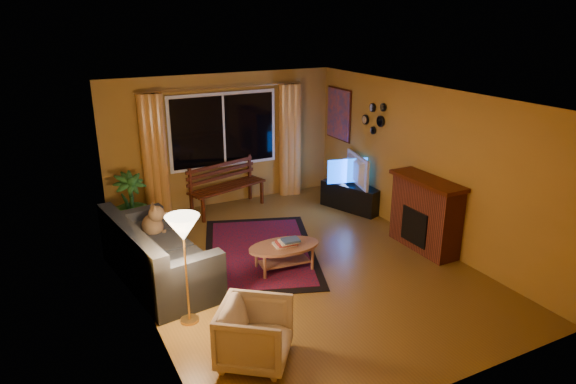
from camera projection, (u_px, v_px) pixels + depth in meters
name	position (u px, v px, depth m)	size (l,w,h in m)	color
floor	(297.00, 265.00, 7.63)	(4.50, 6.00, 0.02)	brown
ceiling	(298.00, 95.00, 6.79)	(4.50, 6.00, 0.02)	white
wall_back	(223.00, 140.00, 9.74)	(4.50, 0.02, 2.50)	#B4802E
wall_left	(134.00, 212.00, 6.24)	(0.02, 6.00, 2.50)	#B4802E
wall_right	(422.00, 164.00, 8.18)	(0.02, 6.00, 2.50)	#B4802E
window	(224.00, 130.00, 9.62)	(2.00, 0.02, 1.30)	black
curtain_rod	(223.00, 88.00, 9.31)	(0.03, 0.03, 3.20)	#BF8C3F
curtain_left	(154.00, 157.00, 9.09)	(0.36, 0.36, 2.24)	gold
curtain_right	(289.00, 141.00, 10.25)	(0.36, 0.36, 2.24)	gold
bench	(228.00, 198.00, 9.66)	(1.53, 0.45, 0.46)	#411605
potted_plant	(130.00, 202.00, 8.69)	(0.56, 0.56, 1.00)	#235B1E
sofa	(158.00, 250.00, 7.07)	(0.94, 2.19, 0.88)	#23262B
dog	(152.00, 223.00, 7.44)	(0.29, 0.40, 0.44)	brown
armchair	(255.00, 331.00, 5.40)	(0.72, 0.67, 0.74)	beige
floor_lamp	(186.00, 271.00, 6.01)	(0.23, 0.23, 1.36)	#BF8C3F
rug	(260.00, 251.00, 8.03)	(1.69, 2.67, 0.02)	maroon
coffee_table	(284.00, 257.00, 7.43)	(1.05, 1.05, 0.38)	#9E664B
tv_console	(351.00, 197.00, 9.69)	(0.39, 1.18, 0.49)	black
television	(352.00, 170.00, 9.52)	(0.99, 0.13, 0.57)	black
fireplace	(425.00, 216.00, 7.99)	(0.40, 1.20, 1.10)	maroon
mirror_cluster	(373.00, 117.00, 9.07)	(0.06, 0.60, 0.56)	black
painting	(339.00, 114.00, 10.09)	(0.04, 0.76, 0.96)	#DE4D25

